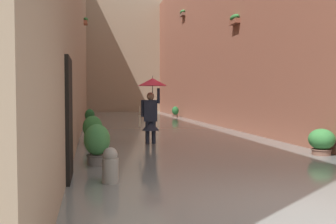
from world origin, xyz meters
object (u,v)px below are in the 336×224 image
at_px(mooring_bollard, 110,171).
at_px(potted_plant_far_right, 93,131).
at_px(potted_plant_near_left, 175,113).
at_px(potted_plant_far_left, 322,143).
at_px(potted_plant_mid_right, 90,117).
at_px(potted_plant_near_right, 97,146).
at_px(person_wading, 151,102).

bearing_deg(mooring_bollard, potted_plant_far_right, -87.01).
bearing_deg(potted_plant_far_right, potted_plant_near_left, -112.26).
bearing_deg(potted_plant_far_left, potted_plant_mid_right, -65.30).
bearing_deg(potted_plant_mid_right, potted_plant_far_left, 114.70).
bearing_deg(potted_plant_far_right, potted_plant_mid_right, -89.17).
bearing_deg(mooring_bollard, potted_plant_near_right, -83.61).
distance_m(person_wading, potted_plant_mid_right, 9.03).
distance_m(potted_plant_far_left, mooring_bollard, 5.35).
bearing_deg(potted_plant_mid_right, person_wading, 101.45).
bearing_deg(mooring_bollard, potted_plant_near_left, -105.47).
bearing_deg(person_wading, potted_plant_far_left, 141.37).
xyz_separation_m(person_wading, mooring_bollard, (1.40, 4.82, -1.01)).
xyz_separation_m(potted_plant_far_right, potted_plant_far_left, (-5.25, 3.11, -0.08)).
relative_size(person_wading, potted_plant_far_right, 2.17).
bearing_deg(potted_plant_near_right, potted_plant_near_left, -107.59).
xyz_separation_m(potted_plant_mid_right, potted_plant_near_right, (-0.20, 11.97, 0.09)).
relative_size(potted_plant_mid_right, mooring_bollard, 1.16).
distance_m(potted_plant_far_right, potted_plant_far_left, 6.10).
height_order(person_wading, mooring_bollard, person_wading).
relative_size(person_wading, potted_plant_near_left, 2.50).
bearing_deg(potted_plant_near_left, potted_plant_far_right, 67.74).
xyz_separation_m(potted_plant_far_right, potted_plant_mid_right, (0.12, -8.56, -0.08)).
bearing_deg(person_wading, potted_plant_near_right, 63.43).
height_order(potted_plant_far_right, potted_plant_mid_right, potted_plant_far_right).
xyz_separation_m(potted_plant_far_right, mooring_bollard, (-0.26, 5.07, -0.16)).
xyz_separation_m(person_wading, potted_plant_far_left, (-3.59, 2.87, -0.93)).
distance_m(potted_plant_far_right, potted_plant_near_left, 13.60).
distance_m(potted_plant_near_right, mooring_bollard, 1.68).
relative_size(potted_plant_near_right, mooring_bollard, 1.33).
bearing_deg(potted_plant_far_right, mooring_bollard, 92.99).
height_order(person_wading, potted_plant_mid_right, person_wading).
distance_m(person_wading, potted_plant_near_right, 3.63).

